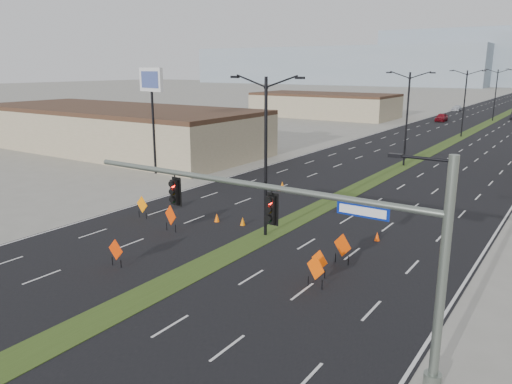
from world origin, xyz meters
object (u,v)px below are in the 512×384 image
Objects in this scene: signal_mast at (314,229)px; streetlight_3 at (496,93)px; streetlight_2 at (464,101)px; construction_sign_4 at (316,269)px; cone_0 at (217,218)px; cone_1 at (243,221)px; construction_sign_0 at (142,205)px; pole_sign_west at (151,87)px; construction_sign_2 at (171,216)px; car_left at (441,117)px; car_far at (457,108)px; cone_3 at (282,184)px; construction_sign_3 at (319,261)px; streetlight_0 at (266,152)px; construction_sign_1 at (116,251)px; streetlight_1 at (407,116)px; cone_2 at (377,236)px; construction_sign_5 at (342,246)px.

streetlight_3 is (-8.56, 94.00, 0.63)m from signal_mast.
construction_sign_4 is at bearing -84.13° from streetlight_2.
cone_1 is at bearing 9.62° from cone_0.
cone_1 is (-10.96, 10.86, -4.49)m from signal_mast.
cone_1 is (-2.41, -83.14, -5.12)m from streetlight_3.
streetlight_3 is at bearing 90.00° from streetlight_2.
construction_sign_0 is 0.16× the size of pole_sign_west.
signal_mast reaches higher than construction_sign_2.
car_left is 78.91m from construction_sign_0.
cone_3 is at bearing -86.61° from car_far.
construction_sign_4 is at bearing -82.93° from car_left.
construction_sign_2 is 20.49m from pole_sign_west.
cone_0 is (6.85, -103.10, -0.34)m from car_far.
signal_mast reaches higher than construction_sign_3.
construction_sign_4 is (0.43, -1.29, 0.14)m from construction_sign_3.
construction_sign_1 is (-3.91, -8.87, -4.50)m from streetlight_0.
streetlight_1 is 27.72m from cone_1.
streetlight_0 is at bearing -154.76° from cone_2.
streetlight_3 is 89.59m from construction_sign_4.
streetlight_0 reaches higher than car_far.
streetlight_0 is 10.68m from construction_sign_1.
car_left is (-8.27, 77.13, -4.62)m from streetlight_0.
cone_2 is at bearing 25.24° from streetlight_0.
cone_3 is (2.38, -65.19, -0.53)m from car_left.
construction_sign_3 is at bearing -34.11° from streetlight_0.
streetlight_1 is 16.56× the size of cone_1.
cone_2 is (0.27, 4.68, -0.74)m from construction_sign_5.
streetlight_3 is 72.47m from cone_3.
car_left reaches higher than cone_0.
cone_1 is 1.11× the size of cone_3.
streetlight_0 is at bearing 130.54° from signal_mast.
streetlight_3 is 5.71× the size of construction_sign_5.
construction_sign_3 is (17.10, -107.60, 0.22)m from car_far.
streetlight_3 is 5.53× the size of construction_sign_2.
car_left is 75.56m from cone_2.
pole_sign_west is (-19.72, 9.94, 3.19)m from streetlight_0.
cone_3 is (-12.18, 17.21, -0.74)m from construction_sign_4.
construction_sign_1 is 9.86m from cone_1.
streetlight_2 is at bearing 96.85° from cone_2.
streetlight_3 is at bearing 84.72° from pole_sign_west.
construction_sign_0 is at bearing -159.19° from cone_1.
streetlight_1 is 31.52m from construction_sign_0.
cone_3 is at bearing 153.33° from construction_sign_5.
construction_sign_0 is at bearing -155.10° from cone_0.
car_far is 2.62× the size of construction_sign_4.
streetlight_3 is 2.22× the size of car_far.
signal_mast is 1.56× the size of pole_sign_west.
streetlight_3 is at bearing 91.21° from construction_sign_1.
car_left is 65.23m from cone_3.
cone_0 is at bearing 140.87° from signal_mast.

